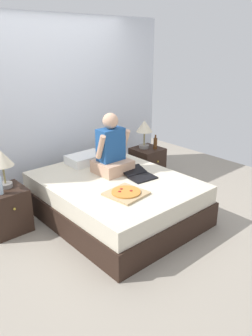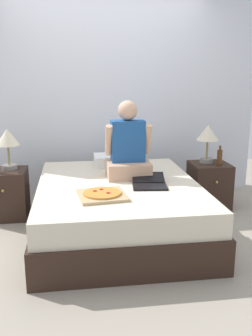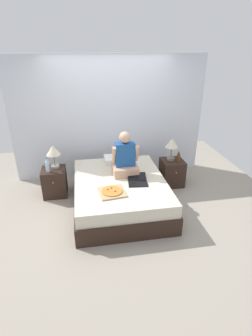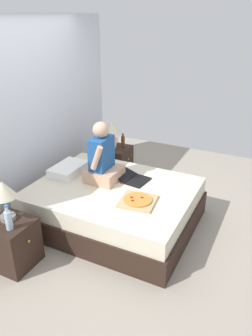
{
  "view_description": "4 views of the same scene",
  "coord_description": "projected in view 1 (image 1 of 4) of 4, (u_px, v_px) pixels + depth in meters",
  "views": [
    {
      "loc": [
        -2.39,
        -2.91,
        2.14
      ],
      "look_at": [
        0.04,
        -0.17,
        0.71
      ],
      "focal_mm": 35.0,
      "sensor_mm": 36.0,
      "label": 1
    },
    {
      "loc": [
        -0.42,
        -3.51,
        1.56
      ],
      "look_at": [
        0.07,
        -0.04,
        0.68
      ],
      "focal_mm": 40.0,
      "sensor_mm": 36.0,
      "label": 2
    },
    {
      "loc": [
        -0.58,
        -3.97,
        2.66
      ],
      "look_at": [
        0.08,
        -0.16,
        0.81
      ],
      "focal_mm": 28.0,
      "sensor_mm": 36.0,
      "label": 3
    },
    {
      "loc": [
        -3.15,
        -1.75,
        2.5
      ],
      "look_at": [
        -0.07,
        -0.21,
        0.86
      ],
      "focal_mm": 35.0,
      "sensor_mm": 36.0,
      "label": 4
    }
  ],
  "objects": [
    {
      "name": "nightstand_left",
      "position": [
        7.0,
        210.0,
        3.88
      ],
      "size": [
        0.44,
        0.47,
        0.54
      ],
      "color": "black",
      "rests_on": "ground"
    },
    {
      "name": "lamp_on_left_nightstand",
      "position": [
        2.0,
        161.0,
        3.72
      ],
      "size": [
        0.26,
        0.26,
        0.45
      ],
      "color": "gray",
      "rests_on": "nightstand_left"
    },
    {
      "name": "nightstand_right",
      "position": [
        147.0,
        164.0,
        5.32
      ],
      "size": [
        0.44,
        0.47,
        0.54
      ],
      "color": "black",
      "rests_on": "ground"
    },
    {
      "name": "person_seated",
      "position": [
        112.0,
        151.0,
        4.22
      ],
      "size": [
        0.47,
        0.4,
        0.78
      ],
      "color": "tan",
      "rests_on": "bed"
    },
    {
      "name": "bed",
      "position": [
        115.0,
        198.0,
        4.19
      ],
      "size": [
        1.59,
        2.02,
        0.52
      ],
      "color": "black",
      "rests_on": "ground"
    },
    {
      "name": "pillow",
      "position": [
        86.0,
        159.0,
        4.62
      ],
      "size": [
        0.52,
        0.34,
        0.12
      ],
      "primitive_type": "cube",
      "color": "white",
      "rests_on": "bed"
    },
    {
      "name": "wall_back",
      "position": [
        55.0,
        106.0,
        4.78
      ],
      "size": [
        3.98,
        0.12,
        2.5
      ],
      "primitive_type": "cube",
      "color": "silver",
      "rests_on": "ground"
    },
    {
      "name": "pizza_box",
      "position": [
        126.0,
        193.0,
        3.67
      ],
      "size": [
        0.45,
        0.45,
        0.05
      ],
      "color": "tan",
      "rests_on": "bed"
    },
    {
      "name": "laptop",
      "position": [
        140.0,
        175.0,
        4.15
      ],
      "size": [
        0.36,
        0.45,
        0.07
      ],
      "color": "black",
      "rests_on": "bed"
    },
    {
      "name": "beer_bottle",
      "position": [
        155.0,
        143.0,
        5.16
      ],
      "size": [
        0.06,
        0.06,
        0.23
      ],
      "color": "#512D14",
      "rests_on": "nightstand_right"
    },
    {
      "name": "lamp_on_right_nightstand",
      "position": [
        144.0,
        128.0,
        5.12
      ],
      "size": [
        0.26,
        0.26,
        0.45
      ],
      "color": "gray",
      "rests_on": "nightstand_right"
    },
    {
      "name": "ground_plane",
      "position": [
        115.0,
        216.0,
        4.28
      ],
      "size": [
        5.98,
        5.98,
        0.0
      ],
      "primitive_type": "plane",
      "color": "#9E9384"
    }
  ]
}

